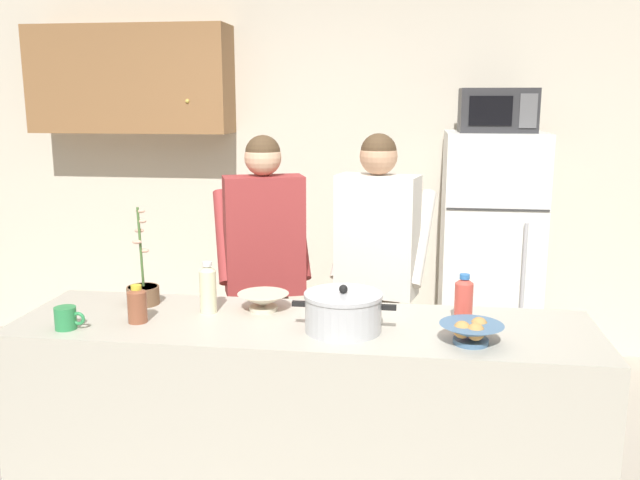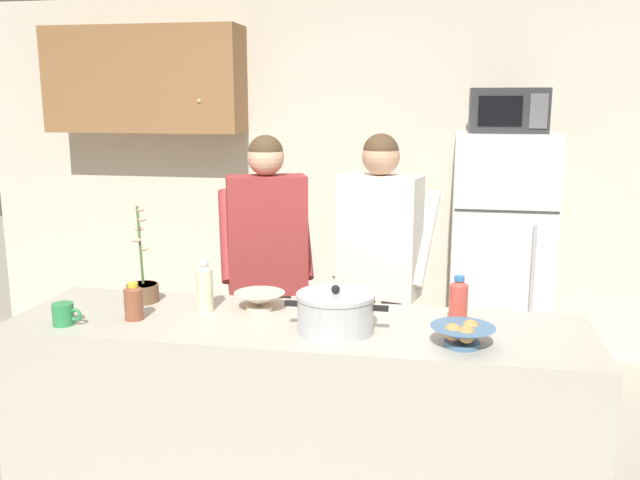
% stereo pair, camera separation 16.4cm
% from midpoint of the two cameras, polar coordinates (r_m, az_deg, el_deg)
% --- Properties ---
extents(back_wall_unit, '(6.00, 0.48, 2.60)m').
position_cam_midpoint_polar(back_wall_unit, '(5.09, -1.31, 6.73)').
color(back_wall_unit, beige).
rests_on(back_wall_unit, ground).
extents(kitchen_island, '(2.50, 0.68, 0.92)m').
position_cam_midpoint_polar(kitchen_island, '(3.13, -2.98, -14.93)').
color(kitchen_island, '#BCB7A8').
rests_on(kitchen_island, ground).
extents(refrigerator, '(0.64, 0.68, 1.65)m').
position_cam_midpoint_polar(refrigerator, '(4.73, 13.04, -1.23)').
color(refrigerator, white).
rests_on(refrigerator, ground).
extents(microwave, '(0.48, 0.37, 0.28)m').
position_cam_midpoint_polar(microwave, '(4.60, 13.63, 10.52)').
color(microwave, '#2D2D30').
rests_on(microwave, refrigerator).
extents(person_near_pot, '(0.61, 0.55, 1.68)m').
position_cam_midpoint_polar(person_near_pot, '(3.73, -5.94, -0.92)').
color(person_near_pot, '#726656').
rests_on(person_near_pot, ground).
extents(person_by_sink, '(0.58, 0.51, 1.69)m').
position_cam_midpoint_polar(person_by_sink, '(3.67, 3.56, -0.95)').
color(person_by_sink, '#726656').
rests_on(person_by_sink, ground).
extents(cooking_pot, '(0.44, 0.33, 0.20)m').
position_cam_midpoint_polar(cooking_pot, '(2.82, 0.29, -6.06)').
color(cooking_pot, silver).
rests_on(cooking_pot, kitchen_island).
extents(coffee_mug, '(0.13, 0.09, 0.10)m').
position_cam_midpoint_polar(coffee_mug, '(3.08, -21.94, -6.10)').
color(coffee_mug, '#2D8C4C').
rests_on(coffee_mug, kitchen_island).
extents(bread_bowl, '(0.25, 0.25, 0.10)m').
position_cam_midpoint_polar(bread_bowl, '(2.74, 10.90, -7.58)').
color(bread_bowl, '#4C7299').
rests_on(bread_bowl, kitchen_island).
extents(empty_bowl, '(0.23, 0.23, 0.08)m').
position_cam_midpoint_polar(empty_bowl, '(3.12, -6.28, -5.08)').
color(empty_bowl, beige).
rests_on(empty_bowl, kitchen_island).
extents(bottle_near_edge, '(0.08, 0.08, 0.22)m').
position_cam_midpoint_polar(bottle_near_edge, '(2.95, 10.39, -4.97)').
color(bottle_near_edge, '#D84C3F').
rests_on(bottle_near_edge, kitchen_island).
extents(bottle_mid_counter, '(0.08, 0.08, 0.24)m').
position_cam_midpoint_polar(bottle_mid_counter, '(3.11, -10.87, -3.98)').
color(bottle_mid_counter, beige).
rests_on(bottle_mid_counter, kitchen_island).
extents(bottle_far_corner, '(0.08, 0.08, 0.17)m').
position_cam_midpoint_polar(bottle_far_corner, '(3.06, -16.57, -5.18)').
color(bottle_far_corner, brown).
rests_on(bottle_far_corner, kitchen_island).
extents(potted_orchid, '(0.15, 0.15, 0.46)m').
position_cam_midpoint_polar(potted_orchid, '(3.31, -16.00, -4.05)').
color(potted_orchid, brown).
rests_on(potted_orchid, kitchen_island).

